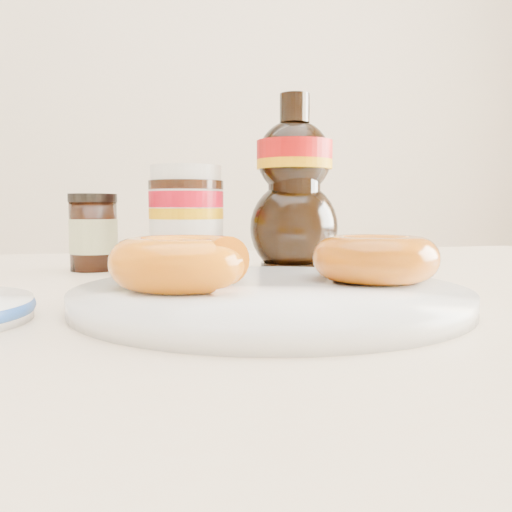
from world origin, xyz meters
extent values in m
cube|color=beige|center=(0.00, 1.75, 1.30)|extent=(3.50, 0.10, 2.60)
cube|color=beige|center=(0.00, 0.10, 0.73)|extent=(1.40, 0.90, 0.04)
cylinder|color=#C6B28C|center=(0.62, 0.47, 0.35)|extent=(0.06, 0.06, 0.71)
cylinder|color=white|center=(0.08, -0.01, 0.76)|extent=(0.30, 0.30, 0.02)
torus|color=white|center=(0.08, -0.01, 0.76)|extent=(0.30, 0.30, 0.01)
torus|color=#D4560C|center=(0.01, 0.00, 0.78)|extent=(0.14, 0.14, 0.04)
torus|color=#AA510B|center=(0.18, 0.01, 0.78)|extent=(0.13, 0.13, 0.04)
cylinder|color=white|center=(0.04, 0.25, 0.80)|extent=(0.09, 0.09, 0.10)
cylinder|color=maroon|center=(0.04, 0.25, 0.84)|extent=(0.09, 0.09, 0.02)
cylinder|color=#D89905|center=(0.04, 0.25, 0.82)|extent=(0.09, 0.09, 0.01)
cylinder|color=black|center=(0.04, 0.25, 0.85)|extent=(0.09, 0.09, 0.01)
cylinder|color=white|center=(0.04, 0.25, 0.86)|extent=(0.08, 0.08, 0.02)
cylinder|color=black|center=(-0.07, 0.28, 0.79)|extent=(0.06, 0.06, 0.08)
cylinder|color=beige|center=(-0.07, 0.28, 0.79)|extent=(0.06, 0.06, 0.04)
cylinder|color=black|center=(-0.07, 0.28, 0.84)|extent=(0.06, 0.06, 0.01)
camera|label=1|loc=(-0.03, -0.43, 0.83)|focal=40.00mm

